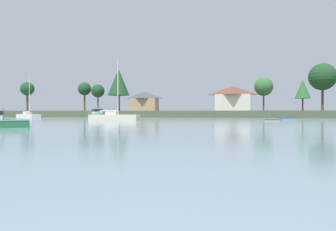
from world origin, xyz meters
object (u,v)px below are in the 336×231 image
dinghy_grey (273,121)px  cruiser_teal (98,116)px  dinghy_skyblue (287,119)px  sailboat_cream (114,119)px  mooring_buoy_white (2,119)px  sailboat_white (28,117)px

dinghy_grey → cruiser_teal: 41.60m
dinghy_skyblue → sailboat_cream: (-32.18, -12.24, 0.12)m
sailboat_cream → dinghy_skyblue: bearing=20.8°
dinghy_skyblue → mooring_buoy_white: size_ratio=7.39×
dinghy_grey → mooring_buoy_white: bearing=178.3°
mooring_buoy_white → dinghy_skyblue: bearing=9.4°
dinghy_skyblue → sailboat_cream: sailboat_cream is taller
dinghy_grey → dinghy_skyblue: 11.98m
dinghy_skyblue → mooring_buoy_white: (-58.65, -9.72, -0.08)m
dinghy_grey → sailboat_cream: size_ratio=0.23×
dinghy_skyblue → sailboat_cream: 34.43m
dinghy_skyblue → mooring_buoy_white: bearing=-170.6°
dinghy_skyblue → mooring_buoy_white: dinghy_skyblue is taller
mooring_buoy_white → sailboat_white: bearing=110.2°
sailboat_cream → mooring_buoy_white: (-26.47, 2.52, -0.19)m
dinghy_skyblue → sailboat_cream: bearing=-159.2°
dinghy_skyblue → mooring_buoy_white: 59.45m
sailboat_white → cruiser_teal: size_ratio=1.41×
sailboat_white → mooring_buoy_white: sailboat_white is taller
sailboat_white → cruiser_teal: 22.77m
dinghy_skyblue → cruiser_teal: bearing=175.6°
cruiser_teal → mooring_buoy_white: cruiser_teal is taller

